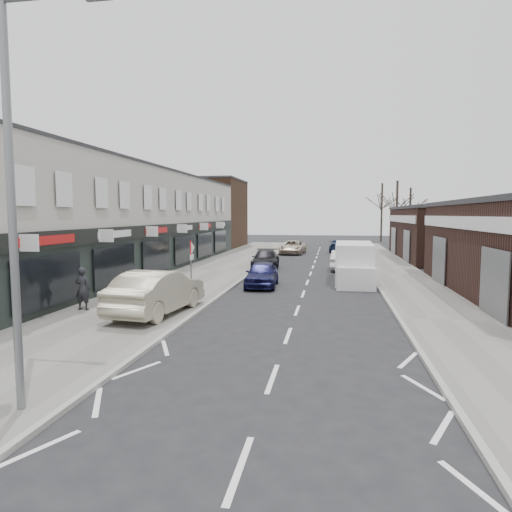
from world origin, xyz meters
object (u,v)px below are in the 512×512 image
at_px(pedestrian, 83,289).
at_px(parked_car_right_a, 343,260).
at_px(sedan_on_pavement, 157,292).
at_px(parked_car_left_a, 262,274).
at_px(white_van, 354,264).
at_px(parked_car_left_b, 266,259).
at_px(street_lamp, 19,181).
at_px(parked_car_right_c, 339,246).
at_px(parked_car_right_b, 359,258).
at_px(warning_sign, 192,252).
at_px(parked_car_left_c, 293,247).

height_order(pedestrian, parked_car_right_a, pedestrian).
distance_m(pedestrian, parked_car_right_a, 19.63).
distance_m(sedan_on_pavement, parked_car_right_a, 18.20).
relative_size(parked_car_left_a, parked_car_right_a, 0.95).
relative_size(white_van, parked_car_left_b, 1.26).
bearing_deg(pedestrian, street_lamp, 114.98).
bearing_deg(street_lamp, parked_car_right_c, 80.64).
bearing_deg(pedestrian, parked_car_right_b, -122.25).
bearing_deg(parked_car_right_c, white_van, 97.14).
height_order(parked_car_left_a, parked_car_right_b, parked_car_right_b).
bearing_deg(warning_sign, white_van, 39.25).
xyz_separation_m(street_lamp, warning_sign, (-0.63, 12.80, -2.42)).
bearing_deg(street_lamp, parked_car_right_b, 73.75).
bearing_deg(parked_car_right_b, parked_car_left_a, 60.27).
distance_m(sedan_on_pavement, parked_car_left_a, 8.51).
relative_size(pedestrian, parked_car_right_b, 0.42).
relative_size(warning_sign, white_van, 0.45).
bearing_deg(parked_car_left_a, parked_car_right_b, 58.54).
distance_m(street_lamp, parked_car_right_a, 26.53).
distance_m(parked_car_left_a, parked_car_right_b, 12.12).
distance_m(street_lamp, warning_sign, 13.04).
distance_m(pedestrian, parked_car_left_a, 9.97).
bearing_deg(parked_car_left_b, parked_car_right_b, 13.88).
relative_size(warning_sign, parked_car_right_c, 0.58).
relative_size(warning_sign, parked_car_right_a, 0.62).
bearing_deg(parked_car_left_c, parked_car_right_b, -56.66).
bearing_deg(parked_car_left_c, parked_car_left_b, -89.82).
xyz_separation_m(warning_sign, parked_car_left_a, (2.76, 3.99, -1.50)).
bearing_deg(warning_sign, pedestrian, -131.17).
distance_m(street_lamp, sedan_on_pavement, 9.54).
bearing_deg(pedestrian, parked_car_left_a, -127.26).
relative_size(parked_car_left_a, parked_car_left_c, 0.84).
relative_size(parked_car_right_a, parked_car_right_b, 1.04).
relative_size(sedan_on_pavement, parked_car_right_a, 1.21).
relative_size(white_van, pedestrian, 3.43).
relative_size(street_lamp, parked_car_left_b, 1.69).
distance_m(white_van, parked_car_right_b, 8.24).
distance_m(pedestrian, parked_car_right_c, 33.64).
xyz_separation_m(sedan_on_pavement, parked_car_left_a, (2.90, 8.00, -0.28)).
relative_size(parked_car_left_b, parked_car_right_a, 1.10).
bearing_deg(white_van, warning_sign, -139.53).
xyz_separation_m(street_lamp, white_van, (7.21, 19.21, -3.52)).
relative_size(warning_sign, pedestrian, 1.54).
distance_m(warning_sign, pedestrian, 5.28).
bearing_deg(parked_car_right_b, parked_car_right_c, -85.43).
bearing_deg(parked_car_right_c, street_lamp, 86.49).
xyz_separation_m(warning_sign, pedestrian, (-3.38, -3.87, -1.21)).
bearing_deg(parked_car_right_b, sedan_on_pavement, 63.97).
relative_size(white_van, parked_car_right_a, 1.39).
bearing_deg(parked_car_right_c, pedestrian, 77.23).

